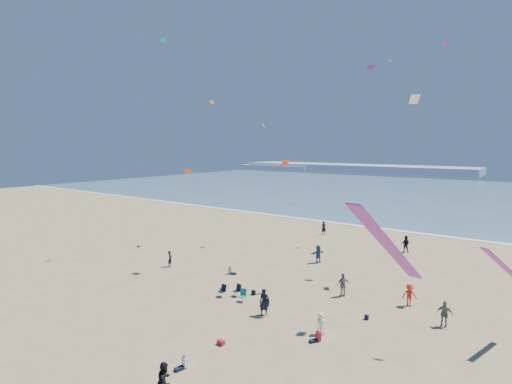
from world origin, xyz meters
The scene contains 13 objects.
ground centered at (0.00, 0.00, 0.00)m, with size 220.00×220.00×0.00m, color tan.
ocean centered at (0.00, 95.00, 0.03)m, with size 220.00×100.00×0.06m, color #476B84.
surf_line centered at (0.00, 45.00, 0.04)m, with size 220.00×1.20×0.08m, color white.
headland_far centered at (-60.00, 170.00, 1.60)m, with size 110.00×20.00×3.20m, color #7A8EA8.
headland_near centered at (-100.00, 165.00, 1.00)m, with size 40.00×14.00×2.00m, color #7A8EA8.
standing_flyers centered at (4.70, 16.11, 0.91)m, with size 31.93×42.68×1.94m.
seated_group centered at (2.18, 8.11, 0.42)m, with size 17.11×14.77×0.84m.
chair_cluster centered at (-2.63, 11.18, 0.50)m, with size 2.71×1.47×1.00m.
white_tote centered at (-4.44, 11.94, 0.20)m, with size 0.35×0.20×0.40m, color white.
black_backpack centered at (-1.79, 12.74, 0.19)m, with size 0.30×0.22×0.38m, color black.
cooler centered at (1.60, 4.89, 0.15)m, with size 0.45×0.30×0.30m, color #A41729.
navy_bag centered at (7.48, 13.78, 0.17)m, with size 0.28×0.18×0.34m, color black.
kites_aloft centered at (10.08, 12.51, 14.38)m, with size 45.43×43.34×29.36m.
Camera 1 is at (17.33, -12.59, 12.25)m, focal length 28.00 mm.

